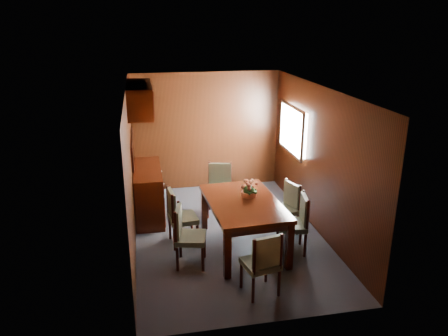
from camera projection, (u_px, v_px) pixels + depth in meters
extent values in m
plane|color=#363E4A|center=(228.00, 235.00, 7.22)|extent=(4.50, 4.50, 0.00)
cube|color=black|center=(131.00, 172.00, 6.56)|extent=(0.02, 4.50, 2.40)
cube|color=black|center=(318.00, 160.00, 7.10)|extent=(0.02, 4.50, 2.40)
cube|color=black|center=(206.00, 131.00, 8.92)|extent=(3.00, 0.02, 2.40)
cube|color=black|center=(270.00, 231.00, 4.74)|extent=(3.00, 0.02, 2.40)
cube|color=black|center=(228.00, 89.00, 6.44)|extent=(3.00, 4.50, 0.02)
cube|color=white|center=(295.00, 129.00, 8.04)|extent=(0.14, 1.10, 0.80)
cube|color=#B2B2B7|center=(291.00, 130.00, 8.03)|extent=(0.04, 1.20, 0.90)
cube|color=black|center=(133.00, 148.00, 7.47)|extent=(0.03, 1.36, 0.41)
cube|color=silver|center=(134.00, 148.00, 7.47)|extent=(0.01, 1.30, 0.35)
cube|color=black|center=(140.00, 99.00, 7.22)|extent=(0.40, 1.40, 0.50)
cube|color=black|center=(148.00, 192.00, 7.78)|extent=(0.48, 1.40, 0.90)
cube|color=black|center=(227.00, 254.00, 5.92)|extent=(0.10, 0.10, 0.72)
cube|color=black|center=(289.00, 246.00, 6.13)|extent=(0.10, 0.10, 0.72)
cube|color=black|center=(204.00, 209.00, 7.32)|extent=(0.10, 0.10, 0.72)
cube|color=black|center=(255.00, 204.00, 7.53)|extent=(0.10, 0.10, 0.72)
cube|color=black|center=(243.00, 208.00, 6.63)|extent=(1.00, 1.59, 0.10)
cube|color=black|center=(243.00, 203.00, 6.60)|extent=(1.14, 1.72, 0.06)
cylinder|color=black|center=(181.00, 246.00, 6.49)|extent=(0.04, 0.04, 0.37)
cylinder|color=black|center=(177.00, 259.00, 6.13)|extent=(0.04, 0.04, 0.37)
cylinder|color=black|center=(204.00, 246.00, 6.48)|extent=(0.04, 0.04, 0.37)
cylinder|color=black|center=(203.00, 260.00, 6.13)|extent=(0.04, 0.04, 0.37)
cube|color=#62765A|center=(191.00, 238.00, 6.23)|extent=(0.50, 0.51, 0.08)
cylinder|color=black|center=(179.00, 217.00, 6.33)|extent=(0.04, 0.04, 0.49)
cylinder|color=black|center=(175.00, 228.00, 5.98)|extent=(0.04, 0.04, 0.49)
cube|color=#62765A|center=(178.00, 221.00, 6.15)|extent=(0.14, 0.40, 0.41)
cylinder|color=black|center=(170.00, 228.00, 7.03)|extent=(0.04, 0.04, 0.37)
cylinder|color=black|center=(175.00, 239.00, 6.68)|extent=(0.04, 0.04, 0.37)
cylinder|color=black|center=(192.00, 225.00, 7.13)|extent=(0.04, 0.04, 0.37)
cylinder|color=black|center=(198.00, 236.00, 6.79)|extent=(0.04, 0.04, 0.37)
cube|color=#62765A|center=(183.00, 218.00, 6.83)|extent=(0.47, 0.48, 0.08)
cylinder|color=black|center=(168.00, 201.00, 6.86)|extent=(0.04, 0.04, 0.50)
cylinder|color=black|center=(173.00, 210.00, 6.52)|extent=(0.04, 0.04, 0.50)
cube|color=#62765A|center=(172.00, 204.00, 6.69)|extent=(0.10, 0.40, 0.42)
cylinder|color=black|center=(305.00, 246.00, 6.50)|extent=(0.04, 0.04, 0.37)
cylinder|color=black|center=(301.00, 234.00, 6.86)|extent=(0.04, 0.04, 0.37)
cylinder|color=black|center=(281.00, 246.00, 6.50)|extent=(0.04, 0.04, 0.37)
cylinder|color=black|center=(278.00, 234.00, 6.86)|extent=(0.04, 0.04, 0.37)
cube|color=#62765A|center=(292.00, 225.00, 6.60)|extent=(0.49, 0.50, 0.08)
cylinder|color=black|center=(308.00, 216.00, 6.34)|extent=(0.04, 0.04, 0.49)
cylinder|color=black|center=(303.00, 205.00, 6.70)|extent=(0.04, 0.04, 0.49)
cube|color=#62765A|center=(304.00, 209.00, 6.51)|extent=(0.13, 0.40, 0.42)
cylinder|color=black|center=(297.00, 225.00, 7.17)|extent=(0.04, 0.04, 0.35)
cylinder|color=black|center=(284.00, 217.00, 7.47)|extent=(0.04, 0.04, 0.35)
cylinder|color=black|center=(281.00, 230.00, 7.02)|extent=(0.04, 0.04, 0.35)
cylinder|color=black|center=(268.00, 221.00, 7.31)|extent=(0.04, 0.04, 0.35)
cube|color=#62765A|center=(283.00, 210.00, 7.17)|extent=(0.50, 0.51, 0.07)
cylinder|color=black|center=(300.00, 199.00, 7.03)|extent=(0.04, 0.04, 0.47)
cylinder|color=black|center=(286.00, 192.00, 7.32)|extent=(0.04, 0.04, 0.47)
cube|color=#62765A|center=(292.00, 194.00, 7.16)|extent=(0.17, 0.37, 0.39)
cylinder|color=black|center=(253.00, 290.00, 5.44)|extent=(0.04, 0.04, 0.36)
cylinder|color=black|center=(279.00, 284.00, 5.58)|extent=(0.04, 0.04, 0.36)
cylinder|color=black|center=(241.00, 276.00, 5.75)|extent=(0.04, 0.04, 0.36)
cylinder|color=black|center=(266.00, 270.00, 5.88)|extent=(0.04, 0.04, 0.36)
cube|color=#62765A|center=(260.00, 264.00, 5.59)|extent=(0.50, 0.49, 0.07)
cylinder|color=black|center=(254.00, 257.00, 5.28)|extent=(0.04, 0.04, 0.48)
cylinder|color=black|center=(281.00, 251.00, 5.41)|extent=(0.04, 0.04, 0.48)
cube|color=#62765A|center=(267.00, 252.00, 5.36)|extent=(0.39, 0.13, 0.41)
cylinder|color=black|center=(231.00, 201.00, 8.08)|extent=(0.04, 0.04, 0.38)
cylinder|color=black|center=(210.00, 200.00, 8.11)|extent=(0.04, 0.04, 0.38)
cylinder|color=black|center=(230.00, 209.00, 7.74)|extent=(0.04, 0.04, 0.38)
cylinder|color=black|center=(208.00, 208.00, 7.76)|extent=(0.04, 0.04, 0.38)
cube|color=#62765A|center=(219.00, 192.00, 7.84)|extent=(0.54, 0.53, 0.08)
cylinder|color=black|center=(231.00, 175.00, 7.93)|extent=(0.04, 0.04, 0.50)
cylinder|color=black|center=(210.00, 175.00, 7.95)|extent=(0.04, 0.04, 0.50)
cube|color=#62765A|center=(220.00, 174.00, 7.92)|extent=(0.41, 0.16, 0.43)
cylinder|color=#C9623D|center=(249.00, 194.00, 6.76)|extent=(0.24, 0.24, 0.07)
sphere|color=#244D19|center=(249.00, 191.00, 6.74)|extent=(0.18, 0.18, 0.18)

